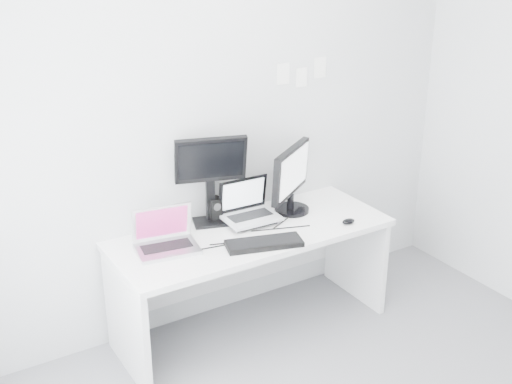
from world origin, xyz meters
The scene contains 12 objects.
back_wall centered at (0.00, 1.60, 1.35)m, with size 3.60×3.60×0.00m, color #B9BCBE.
desk centered at (0.00, 1.25, 0.36)m, with size 1.80×0.70×0.73m, color white.
macbook centered at (-0.57, 1.28, 0.87)m, with size 0.36×0.27×0.27m, color #B2B2B7.
speaker centered at (-0.13, 1.51, 0.81)m, with size 0.08×0.08×0.16m, color black.
dell_laptop centered at (0.06, 1.35, 0.88)m, with size 0.35×0.27×0.29m, color silver.
rear_monitor centered at (-0.16, 1.49, 1.04)m, with size 0.45×0.16×0.61m, color black.
samsung_monitor centered at (0.39, 1.37, 0.96)m, with size 0.51×0.23×0.47m, color black.
keyboard centered at (-0.04, 1.03, 0.75)m, with size 0.46×0.16×0.03m, color black.
mouse centered at (0.59, 1.02, 0.75)m, with size 0.09×0.06×0.03m, color black.
wall_note_0 centered at (0.45, 1.59, 1.62)m, with size 0.10×0.00×0.14m, color white.
wall_note_1 centered at (0.60, 1.59, 1.58)m, with size 0.09×0.00×0.13m, color white.
wall_note_2 centered at (0.75, 1.59, 1.63)m, with size 0.10×0.00×0.14m, color white.
Camera 1 is at (-1.96, -2.02, 2.56)m, focal length 46.71 mm.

